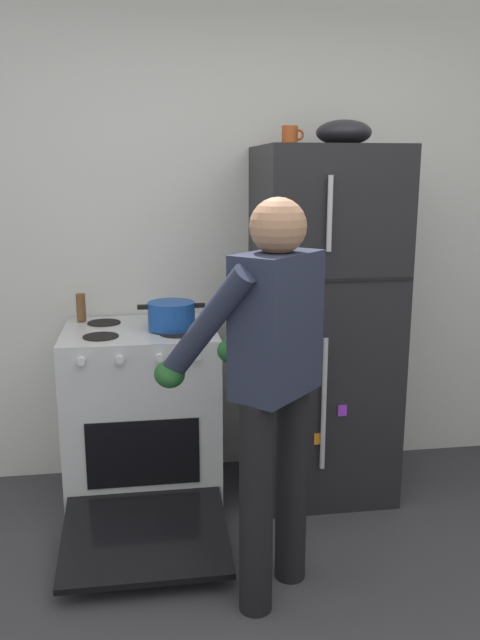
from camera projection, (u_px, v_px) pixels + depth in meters
kitchen_wall_back at (238, 233)px, 3.62m from camera, size 6.00×0.10×2.70m
refrigerator at (322, 324)px, 3.41m from camera, size 0.68×0.72×1.81m
stove_range at (143, 417)px, 3.36m from camera, size 0.76×1.22×0.92m
person_cook at (269, 369)px, 2.49m from camera, size 0.66×0.68×1.60m
red_pot at (172, 315)px, 3.23m from camera, size 0.33×0.23×0.13m
coffee_mug at (290, 136)px, 3.21m from camera, size 0.11×0.08×0.10m
pepper_mill at (81, 307)px, 3.40m from camera, size 0.05×0.05×0.14m
mixing_bowl at (344, 133)px, 3.20m from camera, size 0.27×0.27×0.12m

